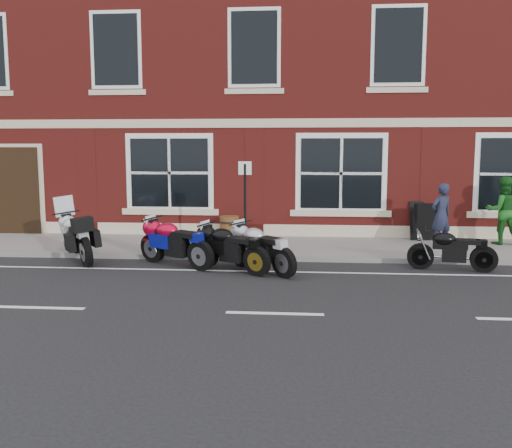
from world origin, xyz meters
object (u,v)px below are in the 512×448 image
object	(u,v)px
parking_sign	(245,201)
moto_sport_black	(230,247)
moto_sport_red	(175,241)
pedestrian_right	(503,211)
pedestrian_left	(441,216)
moto_sport_silver	(261,247)
barrel_planter	(229,227)
moto_naked_black	(450,248)
a_board_sign	(423,221)
moto_touring_silver	(77,235)

from	to	relation	value
parking_sign	moto_sport_black	bearing A→B (deg)	-95.32
moto_sport_red	pedestrian_right	xyz separation A→B (m)	(8.23, 3.05, 0.45)
parking_sign	pedestrian_left	bearing A→B (deg)	16.92
moto_sport_silver	pedestrian_right	xyz separation A→B (m)	(6.23, 3.48, 0.47)
moto_sport_red	barrel_planter	world-z (taller)	moto_sport_red
pedestrian_left	parking_sign	bearing A→B (deg)	-13.98
moto_sport_black	parking_sign	world-z (taller)	parking_sign
moto_sport_red	pedestrian_right	distance (m)	8.79
moto_sport_black	barrel_planter	distance (m)	3.91
moto_sport_red	moto_sport_black	distance (m)	1.39
moto_sport_black	barrel_planter	xyz separation A→B (m)	(-0.53, 3.87, -0.11)
pedestrian_left	parking_sign	size ratio (longest dim) A/B	0.74
pedestrian_left	parking_sign	distance (m)	5.16
moto_naked_black	barrel_planter	bearing A→B (deg)	67.82
a_board_sign	parking_sign	world-z (taller)	parking_sign
barrel_planter	moto_sport_black	bearing A→B (deg)	-82.20
barrel_planter	parking_sign	bearing A→B (deg)	-73.67
moto_naked_black	a_board_sign	xyz separation A→B (m)	(0.11, 3.53, 0.17)
moto_touring_silver	a_board_sign	bearing A→B (deg)	-15.89
pedestrian_left	a_board_sign	distance (m)	1.28
moto_naked_black	moto_sport_red	bearing A→B (deg)	100.60
pedestrian_left	barrel_planter	distance (m)	5.79
moto_naked_black	barrel_planter	distance (m)	6.33
moto_naked_black	pedestrian_right	distance (m)	3.70
moto_touring_silver	pedestrian_right	size ratio (longest dim) A/B	1.08
moto_sport_red	parking_sign	bearing A→B (deg)	-23.33
pedestrian_right	moto_sport_silver	bearing A→B (deg)	30.41
moto_touring_silver	parking_sign	size ratio (longest dim) A/B	0.87
moto_sport_silver	parking_sign	distance (m)	1.76
a_board_sign	moto_touring_silver	bearing A→B (deg)	-167.19
moto_sport_red	moto_naked_black	distance (m)	6.14
barrel_planter	pedestrian_left	bearing A→B (deg)	-10.75
barrel_planter	pedestrian_right	bearing A→B (deg)	-2.94
moto_naked_black	a_board_sign	bearing A→B (deg)	8.45
pedestrian_left	moto_sport_black	bearing A→B (deg)	-0.62
moto_touring_silver	a_board_sign	size ratio (longest dim) A/B	1.82
moto_sport_silver	moto_naked_black	bearing A→B (deg)	-36.98
moto_sport_red	moto_sport_silver	size ratio (longest dim) A/B	1.19
moto_naked_black	a_board_sign	size ratio (longest dim) A/B	1.76
moto_touring_silver	moto_sport_black	bearing A→B (deg)	-48.70
moto_touring_silver	barrel_planter	world-z (taller)	moto_touring_silver
moto_naked_black	pedestrian_left	xyz separation A→B (m)	(0.32, 2.31, 0.46)
pedestrian_right	parking_sign	bearing A→B (deg)	18.06
moto_sport_red	a_board_sign	size ratio (longest dim) A/B	1.81
moto_sport_black	pedestrian_left	distance (m)	5.86
moto_touring_silver	parking_sign	world-z (taller)	parking_sign
moto_sport_black	a_board_sign	distance (m)	6.36
moto_sport_red	parking_sign	world-z (taller)	parking_sign
moto_naked_black	parking_sign	world-z (taller)	parking_sign
pedestrian_right	parking_sign	size ratio (longest dim) A/B	0.81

